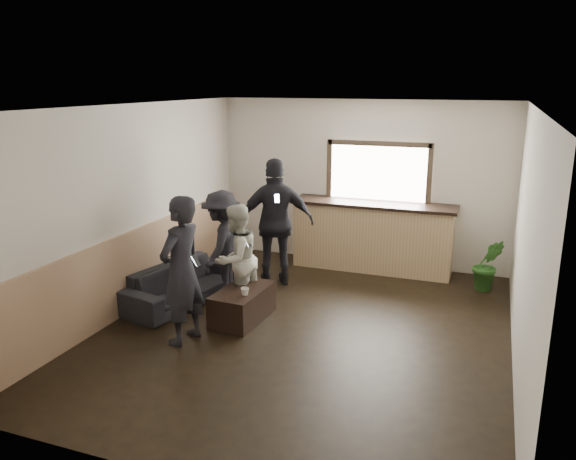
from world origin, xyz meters
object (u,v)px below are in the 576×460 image
at_px(bar_counter, 373,232).
at_px(person_a, 182,271).
at_px(person_d, 276,223).
at_px(coffee_table, 243,305).
at_px(sofa, 183,284).
at_px(person_b, 236,259).
at_px(person_c, 222,245).
at_px(cup_a, 245,280).
at_px(cup_b, 245,292).
at_px(potted_plant, 488,265).

relative_size(bar_counter, person_a, 1.49).
relative_size(person_a, person_d, 0.92).
xyz_separation_m(coffee_table, person_d, (-0.09, 1.46, 0.77)).
xyz_separation_m(sofa, person_b, (0.87, -0.01, 0.48)).
distance_m(coffee_table, person_c, 1.08).
bearing_deg(person_d, cup_a, 65.90).
height_order(coffee_table, cup_b, cup_b).
xyz_separation_m(bar_counter, cup_a, (-1.22, -2.47, -0.16)).
xyz_separation_m(bar_counter, person_c, (-1.78, -2.02, 0.15)).
bearing_deg(person_d, person_a, 56.73).
bearing_deg(person_c, cup_b, 35.37).
distance_m(cup_a, potted_plant, 3.71).
bearing_deg(person_d, cup_b, 71.90).
xyz_separation_m(coffee_table, cup_b, (0.12, -0.18, 0.26)).
relative_size(coffee_table, person_b, 0.64).
xyz_separation_m(person_b, person_d, (0.12, 1.19, 0.23)).
bearing_deg(potted_plant, bar_counter, 167.87).
bearing_deg(person_b, sofa, -74.27).
bearing_deg(person_d, person_c, 30.75).
bearing_deg(coffee_table, cup_b, -55.76).
bearing_deg(person_a, cup_b, 149.85).
height_order(person_a, person_b, person_a).
distance_m(person_b, person_d, 1.22).
relative_size(bar_counter, sofa, 1.45).
distance_m(potted_plant, person_d, 3.26).
bearing_deg(person_d, bar_counter, -160.92).
bearing_deg(person_b, potted_plant, 138.87).
relative_size(bar_counter, cup_a, 20.93).
height_order(cup_b, person_b, person_b).
distance_m(bar_counter, person_c, 2.70).
relative_size(coffee_table, cup_a, 7.48).
relative_size(sofa, potted_plant, 2.30).
bearing_deg(cup_b, person_c, 131.42).
xyz_separation_m(cup_b, person_a, (-0.52, -0.64, 0.43)).
bearing_deg(person_b, person_c, -117.00).
bearing_deg(person_a, cup_a, 170.71).
bearing_deg(cup_b, person_d, 97.28).
bearing_deg(person_b, cup_b, 53.01).
relative_size(sofa, person_b, 1.24).
height_order(coffee_table, person_d, person_d).
height_order(cup_a, person_d, person_d).
xyz_separation_m(bar_counter, person_b, (-1.37, -2.42, 0.11)).
xyz_separation_m(potted_plant, person_a, (-3.42, -3.11, 0.50)).
bearing_deg(sofa, cup_b, -98.30).
xyz_separation_m(person_c, person_d, (0.53, 0.79, 0.19)).
distance_m(coffee_table, cup_b, 0.34).
distance_m(coffee_table, person_b, 0.63).
distance_m(potted_plant, person_a, 4.65).
bearing_deg(bar_counter, person_d, -135.53).
bearing_deg(bar_counter, person_a, -114.09).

